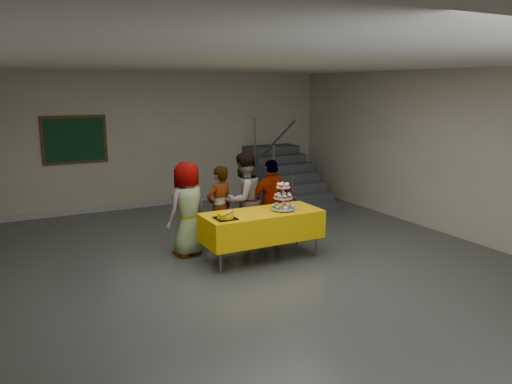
{
  "coord_description": "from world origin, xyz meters",
  "views": [
    {
      "loc": [
        -3.26,
        -5.99,
        2.68
      ],
      "look_at": [
        0.29,
        0.86,
        1.05
      ],
      "focal_mm": 35.0,
      "sensor_mm": 36.0,
      "label": 1
    }
  ],
  "objects_px": {
    "cupcake_stand": "(283,199)",
    "staircase": "(282,180)",
    "noticeboard": "(75,140)",
    "bake_table": "(262,225)",
    "schoolchild_a": "(188,209)",
    "bear_cake": "(225,215)",
    "schoolchild_b": "(220,208)",
    "schoolchild_c": "(243,199)",
    "schoolchild_d": "(272,203)"
  },
  "relations": [
    {
      "from": "staircase",
      "to": "noticeboard",
      "type": "relative_size",
      "value": 1.85
    },
    {
      "from": "bake_table",
      "to": "schoolchild_b",
      "type": "distance_m",
      "value": 0.87
    },
    {
      "from": "schoolchild_a",
      "to": "staircase",
      "type": "height_order",
      "value": "staircase"
    },
    {
      "from": "schoolchild_b",
      "to": "noticeboard",
      "type": "relative_size",
      "value": 1.09
    },
    {
      "from": "schoolchild_a",
      "to": "noticeboard",
      "type": "distance_m",
      "value": 3.83
    },
    {
      "from": "schoolchild_a",
      "to": "staircase",
      "type": "relative_size",
      "value": 0.64
    },
    {
      "from": "bake_table",
      "to": "bear_cake",
      "type": "xyz_separation_m",
      "value": [
        -0.68,
        -0.12,
        0.27
      ]
    },
    {
      "from": "schoolchild_b",
      "to": "noticeboard",
      "type": "bearing_deg",
      "value": -79.9
    },
    {
      "from": "schoolchild_b",
      "to": "schoolchild_d",
      "type": "relative_size",
      "value": 0.95
    },
    {
      "from": "bear_cake",
      "to": "noticeboard",
      "type": "bearing_deg",
      "value": 108.17
    },
    {
      "from": "schoolchild_c",
      "to": "schoolchild_d",
      "type": "height_order",
      "value": "schoolchild_c"
    },
    {
      "from": "bake_table",
      "to": "cupcake_stand",
      "type": "bearing_deg",
      "value": -9.89
    },
    {
      "from": "bake_table",
      "to": "staircase",
      "type": "distance_m",
      "value": 4.22
    },
    {
      "from": "bear_cake",
      "to": "schoolchild_c",
      "type": "distance_m",
      "value": 1.18
    },
    {
      "from": "bear_cake",
      "to": "schoolchild_a",
      "type": "bearing_deg",
      "value": 106.89
    },
    {
      "from": "cupcake_stand",
      "to": "schoolchild_c",
      "type": "xyz_separation_m",
      "value": [
        -0.28,
        0.85,
        -0.15
      ]
    },
    {
      "from": "cupcake_stand",
      "to": "noticeboard",
      "type": "height_order",
      "value": "noticeboard"
    },
    {
      "from": "schoolchild_c",
      "to": "schoolchild_d",
      "type": "relative_size",
      "value": 1.08
    },
    {
      "from": "bear_cake",
      "to": "schoolchild_d",
      "type": "bearing_deg",
      "value": 30.14
    },
    {
      "from": "staircase",
      "to": "noticeboard",
      "type": "xyz_separation_m",
      "value": [
        -4.54,
        0.84,
        1.11
      ]
    },
    {
      "from": "bear_cake",
      "to": "schoolchild_c",
      "type": "xyz_separation_m",
      "value": [
        0.74,
        0.91,
        -0.03
      ]
    },
    {
      "from": "cupcake_stand",
      "to": "schoolchild_d",
      "type": "distance_m",
      "value": 0.67
    },
    {
      "from": "schoolchild_b",
      "to": "noticeboard",
      "type": "xyz_separation_m",
      "value": [
        -1.75,
        3.54,
        0.89
      ]
    },
    {
      "from": "bear_cake",
      "to": "schoolchild_c",
      "type": "relative_size",
      "value": 0.22
    },
    {
      "from": "cupcake_stand",
      "to": "schoolchild_a",
      "type": "relative_size",
      "value": 0.29
    },
    {
      "from": "noticeboard",
      "to": "bear_cake",
      "type": "bearing_deg",
      "value": -71.83
    },
    {
      "from": "bear_cake",
      "to": "bake_table",
      "type": "bearing_deg",
      "value": 10.32
    },
    {
      "from": "noticeboard",
      "to": "cupcake_stand",
      "type": "bearing_deg",
      "value": -60.44
    },
    {
      "from": "schoolchild_c",
      "to": "schoolchild_d",
      "type": "xyz_separation_m",
      "value": [
        0.44,
        -0.23,
        -0.06
      ]
    },
    {
      "from": "cupcake_stand",
      "to": "staircase",
      "type": "relative_size",
      "value": 0.19
    },
    {
      "from": "schoolchild_a",
      "to": "schoolchild_c",
      "type": "distance_m",
      "value": 1.01
    },
    {
      "from": "schoolchild_b",
      "to": "bake_table",
      "type": "bearing_deg",
      "value": 100.44
    },
    {
      "from": "bear_cake",
      "to": "schoolchild_b",
      "type": "xyz_separation_m",
      "value": [
        0.29,
        0.89,
        -0.12
      ]
    },
    {
      "from": "bake_table",
      "to": "staircase",
      "type": "height_order",
      "value": "staircase"
    },
    {
      "from": "bake_table",
      "to": "schoolchild_d",
      "type": "height_order",
      "value": "schoolchild_d"
    },
    {
      "from": "bake_table",
      "to": "schoolchild_c",
      "type": "bearing_deg",
      "value": 85.33
    },
    {
      "from": "schoolchild_c",
      "to": "noticeboard",
      "type": "distance_m",
      "value": 4.22
    },
    {
      "from": "noticeboard",
      "to": "bake_table",
      "type": "bearing_deg",
      "value": -63.67
    },
    {
      "from": "cupcake_stand",
      "to": "noticeboard",
      "type": "bearing_deg",
      "value": 119.56
    },
    {
      "from": "schoolchild_d",
      "to": "noticeboard",
      "type": "bearing_deg",
      "value": -44.99
    },
    {
      "from": "bake_table",
      "to": "staircase",
      "type": "relative_size",
      "value": 0.78
    },
    {
      "from": "schoolchild_a",
      "to": "schoolchild_c",
      "type": "bearing_deg",
      "value": 158.49
    },
    {
      "from": "bake_table",
      "to": "noticeboard",
      "type": "distance_m",
      "value": 4.92
    },
    {
      "from": "bear_cake",
      "to": "staircase",
      "type": "xyz_separation_m",
      "value": [
        3.08,
        3.59,
        -0.34
      ]
    },
    {
      "from": "schoolchild_b",
      "to": "schoolchild_c",
      "type": "bearing_deg",
      "value": 166.44
    },
    {
      "from": "bake_table",
      "to": "schoolchild_c",
      "type": "distance_m",
      "value": 0.83
    },
    {
      "from": "schoolchild_a",
      "to": "staircase",
      "type": "xyz_separation_m",
      "value": [
        3.35,
        2.71,
        -0.27
      ]
    },
    {
      "from": "cupcake_stand",
      "to": "bear_cake",
      "type": "bearing_deg",
      "value": -176.47
    },
    {
      "from": "cupcake_stand",
      "to": "bear_cake",
      "type": "relative_size",
      "value": 1.24
    },
    {
      "from": "cupcake_stand",
      "to": "schoolchild_a",
      "type": "bearing_deg",
      "value": 147.55
    }
  ]
}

